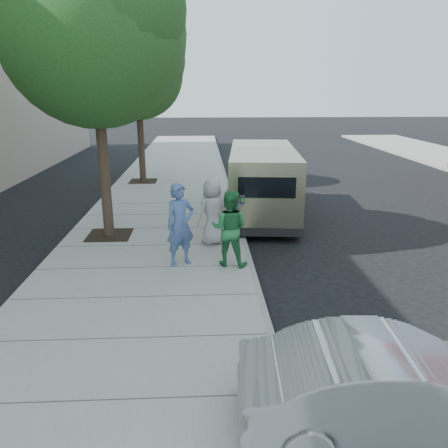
{
  "coord_description": "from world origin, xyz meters",
  "views": [
    {
      "loc": [
        0.31,
        -9.38,
        4.05
      ],
      "look_at": [
        0.81,
        0.2,
        1.1
      ],
      "focal_mm": 35.0,
      "sensor_mm": 36.0,
      "label": 1
    }
  ],
  "objects_px": {
    "person_officer": "(180,225)",
    "person_green_shirt": "(229,228)",
    "parking_meter": "(239,210)",
    "person_gray_shirt": "(212,212)",
    "sedan": "(397,389)",
    "tree_far": "(138,69)",
    "van": "(262,181)",
    "person_striped_polo": "(233,203)",
    "tree_near": "(94,26)"
  },
  "relations": [
    {
      "from": "sedan",
      "to": "person_gray_shirt",
      "type": "bearing_deg",
      "value": 20.12
    },
    {
      "from": "parking_meter",
      "to": "person_gray_shirt",
      "type": "xyz_separation_m",
      "value": [
        -0.67,
        0.23,
        -0.11
      ]
    },
    {
      "from": "tree_near",
      "to": "sedan",
      "type": "distance_m",
      "value": 10.19
    },
    {
      "from": "tree_near",
      "to": "person_gray_shirt",
      "type": "bearing_deg",
      "value": -16.63
    },
    {
      "from": "tree_near",
      "to": "person_officer",
      "type": "distance_m",
      "value": 5.38
    },
    {
      "from": "tree_far",
      "to": "parking_meter",
      "type": "xyz_separation_m",
      "value": [
        3.5,
        -8.68,
        -3.76
      ]
    },
    {
      "from": "tree_near",
      "to": "person_green_shirt",
      "type": "distance_m",
      "value": 5.99
    },
    {
      "from": "van",
      "to": "person_gray_shirt",
      "type": "xyz_separation_m",
      "value": [
        -1.73,
        -3.15,
        -0.17
      ]
    },
    {
      "from": "parking_meter",
      "to": "person_striped_polo",
      "type": "distance_m",
      "value": 1.35
    },
    {
      "from": "person_gray_shirt",
      "to": "tree_near",
      "type": "bearing_deg",
      "value": -53.86
    },
    {
      "from": "tree_near",
      "to": "van",
      "type": "distance_m",
      "value": 6.72
    },
    {
      "from": "person_officer",
      "to": "person_green_shirt",
      "type": "relative_size",
      "value": 1.09
    },
    {
      "from": "van",
      "to": "person_green_shirt",
      "type": "relative_size",
      "value": 3.52
    },
    {
      "from": "parking_meter",
      "to": "person_gray_shirt",
      "type": "bearing_deg",
      "value": 151.07
    },
    {
      "from": "person_officer",
      "to": "tree_near",
      "type": "bearing_deg",
      "value": 103.42
    },
    {
      "from": "sedan",
      "to": "person_striped_polo",
      "type": "bearing_deg",
      "value": 13.55
    },
    {
      "from": "tree_far",
      "to": "person_striped_polo",
      "type": "xyz_separation_m",
      "value": [
        3.44,
        -7.34,
        -3.91
      ]
    },
    {
      "from": "person_officer",
      "to": "person_green_shirt",
      "type": "height_order",
      "value": "person_officer"
    },
    {
      "from": "parking_meter",
      "to": "person_gray_shirt",
      "type": "distance_m",
      "value": 0.72
    },
    {
      "from": "person_officer",
      "to": "person_striped_polo",
      "type": "height_order",
      "value": "person_officer"
    },
    {
      "from": "sedan",
      "to": "person_green_shirt",
      "type": "relative_size",
      "value": 2.15
    },
    {
      "from": "tree_far",
      "to": "parking_meter",
      "type": "bearing_deg",
      "value": -68.02
    },
    {
      "from": "tree_far",
      "to": "person_officer",
      "type": "distance_m",
      "value": 10.73
    },
    {
      "from": "sedan",
      "to": "person_striped_polo",
      "type": "xyz_separation_m",
      "value": [
        -1.42,
        7.75,
        0.35
      ]
    },
    {
      "from": "person_gray_shirt",
      "to": "tree_far",
      "type": "bearing_deg",
      "value": -108.67
    },
    {
      "from": "van",
      "to": "person_striped_polo",
      "type": "distance_m",
      "value": 2.34
    },
    {
      "from": "person_striped_polo",
      "to": "parking_meter",
      "type": "bearing_deg",
      "value": 33.26
    },
    {
      "from": "person_gray_shirt",
      "to": "van",
      "type": "bearing_deg",
      "value": -155.99
    },
    {
      "from": "person_gray_shirt",
      "to": "person_striped_polo",
      "type": "bearing_deg",
      "value": -155.75
    },
    {
      "from": "parking_meter",
      "to": "sedan",
      "type": "bearing_deg",
      "value": -87.79
    },
    {
      "from": "sedan",
      "to": "parking_meter",
      "type": "bearing_deg",
      "value": 15.11
    },
    {
      "from": "tree_far",
      "to": "van",
      "type": "distance_m",
      "value": 7.91
    },
    {
      "from": "person_gray_shirt",
      "to": "parking_meter",
      "type": "bearing_deg",
      "value": 123.61
    },
    {
      "from": "tree_far",
      "to": "van",
      "type": "height_order",
      "value": "tree_far"
    },
    {
      "from": "sedan",
      "to": "person_green_shirt",
      "type": "xyz_separation_m",
      "value": [
        -1.68,
        5.16,
        0.41
      ]
    },
    {
      "from": "person_officer",
      "to": "person_striped_polo",
      "type": "xyz_separation_m",
      "value": [
        1.37,
        2.49,
        -0.13
      ]
    },
    {
      "from": "tree_near",
      "to": "sedan",
      "type": "xyz_separation_m",
      "value": [
        4.86,
        -7.49,
        -4.92
      ]
    },
    {
      "from": "van",
      "to": "sedan",
      "type": "relative_size",
      "value": 1.64
    },
    {
      "from": "parking_meter",
      "to": "person_gray_shirt",
      "type": "relative_size",
      "value": 0.77
    },
    {
      "from": "person_officer",
      "to": "person_striped_polo",
      "type": "distance_m",
      "value": 2.85
    },
    {
      "from": "tree_near",
      "to": "person_officer",
      "type": "xyz_separation_m",
      "value": [
        2.06,
        -2.23,
        -4.44
      ]
    },
    {
      "from": "parking_meter",
      "to": "person_officer",
      "type": "bearing_deg",
      "value": -151.25
    },
    {
      "from": "tree_near",
      "to": "person_gray_shirt",
      "type": "relative_size",
      "value": 4.33
    },
    {
      "from": "tree_near",
      "to": "parking_meter",
      "type": "xyz_separation_m",
      "value": [
        3.5,
        -1.08,
        -4.42
      ]
    },
    {
      "from": "parking_meter",
      "to": "person_officer",
      "type": "distance_m",
      "value": 1.84
    },
    {
      "from": "person_gray_shirt",
      "to": "sedan",
      "type": "bearing_deg",
      "value": 69.75
    },
    {
      "from": "tree_near",
      "to": "person_officer",
      "type": "height_order",
      "value": "tree_near"
    },
    {
      "from": "sedan",
      "to": "person_gray_shirt",
      "type": "distance_m",
      "value": 6.95
    },
    {
      "from": "van",
      "to": "tree_near",
      "type": "bearing_deg",
      "value": -147.69
    },
    {
      "from": "parking_meter",
      "to": "person_gray_shirt",
      "type": "height_order",
      "value": "person_gray_shirt"
    }
  ]
}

